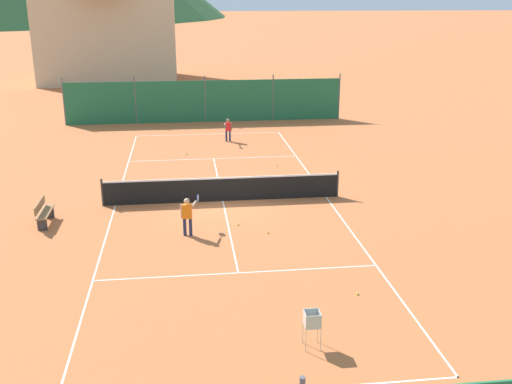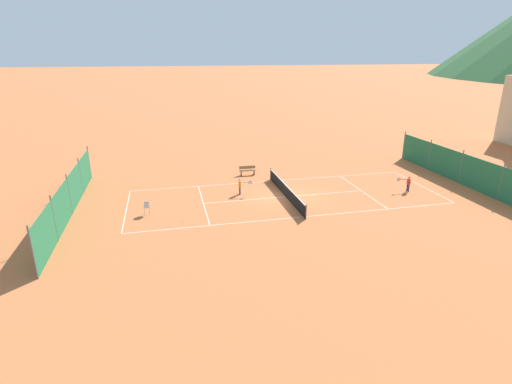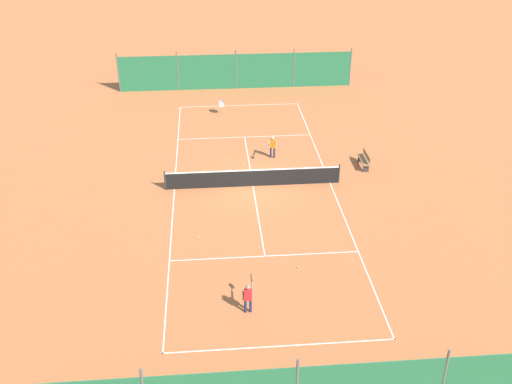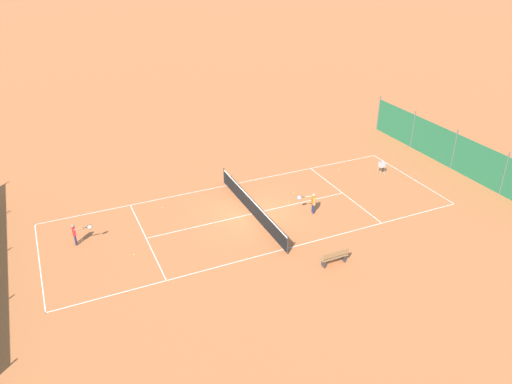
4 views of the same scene
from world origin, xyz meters
name	(u,v)px [view 2 (image 2 of 4)]	position (x,y,z in m)	size (l,w,h in m)	color
ground_plane	(286,197)	(0.00, 0.00, 0.00)	(600.00, 600.00, 0.00)	#BC6638
court_line_markings	(286,197)	(0.00, 0.00, 0.00)	(8.25, 23.85, 0.01)	white
tennis_net	(286,191)	(0.00, 0.00, 0.50)	(9.18, 0.08, 1.06)	#2D2D2D
windscreen_fence_far	(461,168)	(0.00, 15.50, 1.31)	(17.28, 0.08, 2.90)	#236B42
windscreen_fence_near	(69,196)	(0.00, -15.50, 1.31)	(17.28, 0.08, 2.90)	#236B42
player_near_service	(408,183)	(0.99, 9.92, 0.73)	(0.43, 1.04, 1.26)	#23284C
player_far_baseline	(240,185)	(-1.38, -3.32, 0.76)	(0.64, 1.02, 1.31)	#23284C
tennis_ball_alley_left	(364,185)	(-1.31, 7.35, 0.03)	(0.07, 0.07, 0.07)	#CCE033
tennis_ball_service_box	(245,206)	(1.26, -3.51, 0.03)	(0.07, 0.07, 0.07)	#CCE033
tennis_ball_mid_court	(358,204)	(2.86, 4.70, 0.03)	(0.07, 0.07, 0.07)	#CCE033
tennis_ball_by_net_right	(253,201)	(0.35, -2.65, 0.03)	(0.07, 0.07, 0.07)	#CCE033
tennis_ball_near_corner	(182,221)	(3.03, -8.10, 0.03)	(0.07, 0.07, 0.07)	#CCE033
ball_hopper	(147,206)	(1.30, -10.41, 0.65)	(0.36, 0.36, 0.89)	#B7B7BC
courtside_bench	(248,170)	(-6.34, -1.71, 0.45)	(0.36, 1.50, 0.84)	olive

